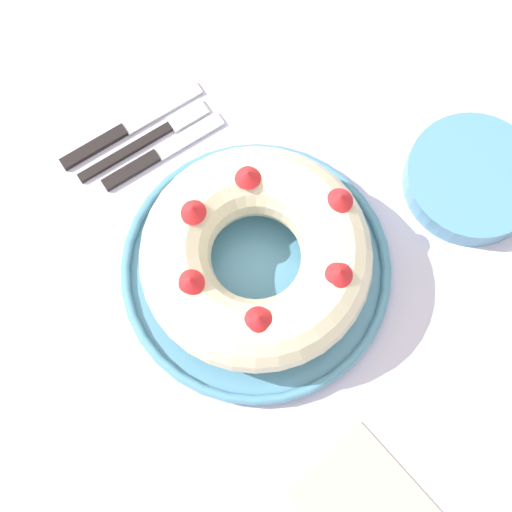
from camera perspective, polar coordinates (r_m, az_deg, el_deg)
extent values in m
plane|color=#4C4742|center=(1.58, 0.86, -9.26)|extent=(8.00, 8.00, 0.00)
cube|color=silver|center=(0.88, 1.53, -2.75)|extent=(1.59, 1.08, 0.03)
cylinder|color=#518EB2|center=(0.86, 0.00, -1.11)|extent=(0.31, 0.31, 0.01)
torus|color=#518EB2|center=(0.85, 0.00, -0.94)|extent=(0.33, 0.33, 0.01)
torus|color=beige|center=(0.81, 0.00, 0.00)|extent=(0.27, 0.27, 0.08)
cone|color=red|center=(0.74, 0.19, -5.04)|extent=(0.04, 0.04, 0.01)
cone|color=red|center=(0.76, 6.70, -1.35)|extent=(0.04, 0.04, 0.01)
cone|color=red|center=(0.79, 6.77, 4.61)|extent=(0.04, 0.04, 0.01)
cone|color=red|center=(0.79, -0.66, 6.51)|extent=(0.04, 0.04, 0.01)
cone|color=red|center=(0.78, -5.12, 3.70)|extent=(0.04, 0.04, 0.01)
cone|color=red|center=(0.76, -5.28, -2.01)|extent=(0.04, 0.04, 0.01)
cube|color=black|center=(0.94, -10.39, 8.16)|extent=(0.01, 0.14, 0.01)
cube|color=silver|center=(0.95, -5.47, 11.09)|extent=(0.02, 0.05, 0.01)
cube|color=black|center=(0.95, -12.83, 8.48)|extent=(0.02, 0.09, 0.01)
cube|color=silver|center=(0.96, -7.50, 11.67)|extent=(0.02, 0.11, 0.00)
cube|color=black|center=(0.92, -9.96, 6.75)|extent=(0.02, 0.08, 0.01)
cube|color=silver|center=(0.94, -5.35, 9.52)|extent=(0.02, 0.10, 0.00)
cylinder|color=#518EB2|center=(0.93, 16.89, 5.91)|extent=(0.17, 0.17, 0.03)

